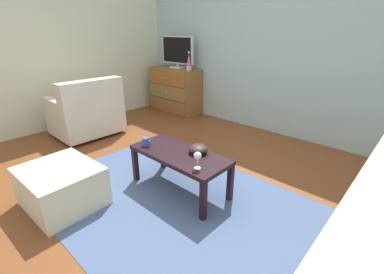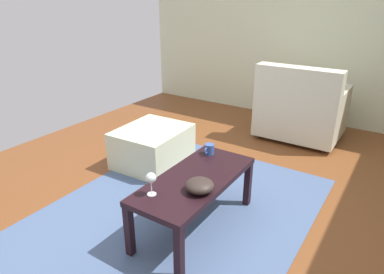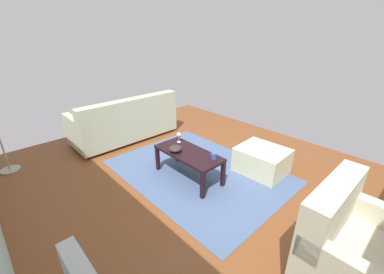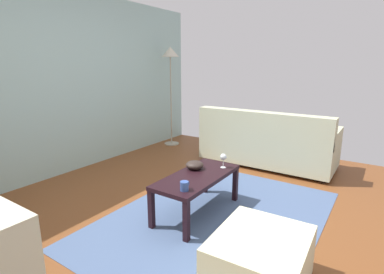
{
  "view_description": "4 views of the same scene",
  "coord_description": "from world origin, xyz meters",
  "px_view_note": "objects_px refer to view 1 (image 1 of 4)",
  "views": [
    {
      "loc": [
        1.85,
        -1.61,
        1.54
      ],
      "look_at": [
        0.33,
        0.04,
        0.62
      ],
      "focal_mm": 24.32,
      "sensor_mm": 36.0,
      "label": 1
    },
    {
      "loc": [
        1.96,
        1.15,
        1.62
      ],
      "look_at": [
        0.15,
        -0.04,
        0.71
      ],
      "focal_mm": 31.99,
      "sensor_mm": 36.0,
      "label": 2
    },
    {
      "loc": [
        -2.09,
        2.07,
        2.01
      ],
      "look_at": [
        0.13,
        -0.01,
        0.66
      ],
      "focal_mm": 22.79,
      "sensor_mm": 36.0,
      "label": 3
    },
    {
      "loc": [
        -2.19,
        -1.5,
        1.51
      ],
      "look_at": [
        0.32,
        0.17,
        0.77
      ],
      "focal_mm": 27.6,
      "sensor_mm": 36.0,
      "label": 4
    }
  ],
  "objects_px": {
    "dresser": "(175,90)",
    "tv": "(177,51)",
    "wine_glass": "(198,156)",
    "bowl_decorative": "(198,149)",
    "armchair": "(87,113)",
    "mug": "(146,142)",
    "ottoman": "(62,186)",
    "coffee_table": "(180,158)",
    "lava_lamp": "(189,62)"
  },
  "relations": [
    {
      "from": "dresser",
      "to": "tv",
      "type": "distance_m",
      "value": 0.75
    },
    {
      "from": "wine_glass",
      "to": "bowl_decorative",
      "type": "relative_size",
      "value": 0.82
    },
    {
      "from": "armchair",
      "to": "mug",
      "type": "bearing_deg",
      "value": -7.06
    },
    {
      "from": "ottoman",
      "to": "coffee_table",
      "type": "bearing_deg",
      "value": 55.29
    },
    {
      "from": "tv",
      "to": "lava_lamp",
      "type": "relative_size",
      "value": 2.34
    },
    {
      "from": "bowl_decorative",
      "to": "lava_lamp",
      "type": "bearing_deg",
      "value": 135.37
    },
    {
      "from": "dresser",
      "to": "ottoman",
      "type": "height_order",
      "value": "dresser"
    },
    {
      "from": "bowl_decorative",
      "to": "ottoman",
      "type": "xyz_separation_m",
      "value": [
        -0.78,
        -1.05,
        -0.27
      ]
    },
    {
      "from": "mug",
      "to": "armchair",
      "type": "height_order",
      "value": "armchair"
    },
    {
      "from": "wine_glass",
      "to": "mug",
      "type": "bearing_deg",
      "value": 179.68
    },
    {
      "from": "coffee_table",
      "to": "lava_lamp",
      "type": "bearing_deg",
      "value": 131.17
    },
    {
      "from": "ottoman",
      "to": "bowl_decorative",
      "type": "bearing_deg",
      "value": 53.4
    },
    {
      "from": "dresser",
      "to": "bowl_decorative",
      "type": "relative_size",
      "value": 5.45
    },
    {
      "from": "armchair",
      "to": "dresser",
      "type": "bearing_deg",
      "value": 88.35
    },
    {
      "from": "mug",
      "to": "armchair",
      "type": "distance_m",
      "value": 1.77
    },
    {
      "from": "armchair",
      "to": "wine_glass",
      "type": "bearing_deg",
      "value": -5.1
    },
    {
      "from": "dresser",
      "to": "lava_lamp",
      "type": "bearing_deg",
      "value": -5.9
    },
    {
      "from": "wine_glass",
      "to": "bowl_decorative",
      "type": "height_order",
      "value": "wine_glass"
    },
    {
      "from": "mug",
      "to": "tv",
      "type": "bearing_deg",
      "value": 128.21
    },
    {
      "from": "wine_glass",
      "to": "mug",
      "type": "relative_size",
      "value": 1.38
    },
    {
      "from": "mug",
      "to": "armchair",
      "type": "bearing_deg",
      "value": 172.94
    },
    {
      "from": "dresser",
      "to": "ottoman",
      "type": "distance_m",
      "value": 3.22
    },
    {
      "from": "mug",
      "to": "coffee_table",
      "type": "bearing_deg",
      "value": 16.1
    },
    {
      "from": "lava_lamp",
      "to": "wine_glass",
      "type": "distance_m",
      "value": 2.88
    },
    {
      "from": "tv",
      "to": "dresser",
      "type": "bearing_deg",
      "value": -159.66
    },
    {
      "from": "tv",
      "to": "bowl_decorative",
      "type": "bearing_deg",
      "value": -40.53
    },
    {
      "from": "wine_glass",
      "to": "mug",
      "type": "distance_m",
      "value": 0.73
    },
    {
      "from": "mug",
      "to": "bowl_decorative",
      "type": "relative_size",
      "value": 0.6
    },
    {
      "from": "coffee_table",
      "to": "ottoman",
      "type": "relative_size",
      "value": 1.47
    },
    {
      "from": "dresser",
      "to": "bowl_decorative",
      "type": "bearing_deg",
      "value": -39.34
    },
    {
      "from": "tv",
      "to": "coffee_table",
      "type": "distance_m",
      "value": 2.93
    },
    {
      "from": "coffee_table",
      "to": "ottoman",
      "type": "height_order",
      "value": "coffee_table"
    },
    {
      "from": "lava_lamp",
      "to": "tv",
      "type": "bearing_deg",
      "value": 169.32
    },
    {
      "from": "dresser",
      "to": "mug",
      "type": "relative_size",
      "value": 9.13
    },
    {
      "from": "wine_glass",
      "to": "armchair",
      "type": "bearing_deg",
      "value": 174.9
    },
    {
      "from": "bowl_decorative",
      "to": "ottoman",
      "type": "relative_size",
      "value": 0.27
    },
    {
      "from": "bowl_decorative",
      "to": "armchair",
      "type": "height_order",
      "value": "armchair"
    },
    {
      "from": "mug",
      "to": "wine_glass",
      "type": "bearing_deg",
      "value": -0.32
    },
    {
      "from": "coffee_table",
      "to": "bowl_decorative",
      "type": "relative_size",
      "value": 5.38
    },
    {
      "from": "wine_glass",
      "to": "coffee_table",
      "type": "bearing_deg",
      "value": 161.4
    },
    {
      "from": "ottoman",
      "to": "dresser",
      "type": "bearing_deg",
      "value": 116.72
    },
    {
      "from": "coffee_table",
      "to": "wine_glass",
      "type": "height_order",
      "value": "wine_glass"
    },
    {
      "from": "dresser",
      "to": "tv",
      "type": "bearing_deg",
      "value": 20.34
    },
    {
      "from": "bowl_decorative",
      "to": "armchair",
      "type": "bearing_deg",
      "value": -179.57
    },
    {
      "from": "coffee_table",
      "to": "bowl_decorative",
      "type": "bearing_deg",
      "value": 41.87
    },
    {
      "from": "tv",
      "to": "armchair",
      "type": "bearing_deg",
      "value": -93.6
    },
    {
      "from": "coffee_table",
      "to": "mug",
      "type": "xyz_separation_m",
      "value": [
        -0.38,
        -0.11,
        0.1
      ]
    },
    {
      "from": "tv",
      "to": "armchair",
      "type": "height_order",
      "value": "tv"
    },
    {
      "from": "wine_glass",
      "to": "dresser",
      "type": "bearing_deg",
      "value": 139.65
    },
    {
      "from": "coffee_table",
      "to": "mug",
      "type": "distance_m",
      "value": 0.41
    }
  ]
}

